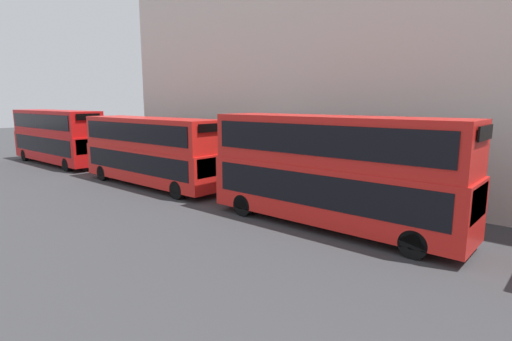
% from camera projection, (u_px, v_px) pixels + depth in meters
% --- Properties ---
extents(bus_second_in_queue, '(2.59, 10.91, 4.60)m').
position_uv_depth(bus_second_in_queue, '(331.00, 167.00, 16.22)').
color(bus_second_in_queue, red).
rests_on(bus_second_in_queue, ground).
extents(bus_third_in_queue, '(2.59, 11.06, 4.19)m').
position_uv_depth(bus_third_in_queue, '(151.00, 149.00, 24.36)').
color(bus_third_in_queue, red).
rests_on(bus_third_in_queue, ground).
extents(bus_trailing, '(2.59, 11.39, 4.45)m').
position_uv_depth(bus_trailing, '(56.00, 135.00, 32.91)').
color(bus_trailing, red).
rests_on(bus_trailing, ground).
extents(pedestrian, '(0.36, 0.36, 1.66)m').
position_uv_depth(pedestrian, '(172.00, 166.00, 27.45)').
color(pedestrian, maroon).
rests_on(pedestrian, ground).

